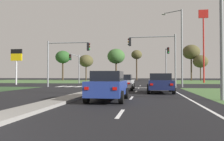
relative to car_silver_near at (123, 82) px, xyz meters
The scene contains 34 objects.
ground_plane 11.57m from the car_silver_near, 100.84° to the left, with size 200.00×200.00×0.00m, color black.
grass_verge_far_left 45.29m from the car_silver_near, 127.67° to the left, with size 35.00×35.00×0.01m, color #476B38.
median_island_near 7.99m from the car_silver_near, 105.83° to the right, with size 1.20×22.00×0.14m, color gray.
median_island_far 36.41m from the car_silver_near, 93.42° to the left, with size 1.20×36.00×0.14m, color gray.
lane_dash_near 14.21m from the car_silver_near, 84.63° to the right, with size 0.14×2.00×0.01m, color silver.
lane_dash_second 8.27m from the car_silver_near, 80.72° to the right, with size 0.14×2.00×0.01m, color silver.
lane_dash_third 2.62m from the car_silver_near, 58.02° to the right, with size 0.14×2.00×0.01m, color silver.
lane_dash_fourth 4.16m from the car_silver_near, 71.07° to the left, with size 0.14×2.00×0.01m, color silver.
lane_dash_fifth 9.99m from the car_silver_near, 82.34° to the left, with size 0.14×2.00×0.01m, color silver.
edge_line_right 8.17m from the car_silver_near, 54.92° to the right, with size 0.14×24.00×0.01m, color silver.
stop_bar_near 4.70m from the car_silver_near, 69.43° to the left, with size 6.40×0.50×0.01m, color silver.
crosswalk_bar_near 10.57m from the car_silver_near, 144.39° to the left, with size 0.70×2.80×0.01m, color silver.
crosswalk_bar_second 9.66m from the car_silver_near, 140.40° to the left, with size 0.70×2.80×0.01m, color silver.
crosswalk_bar_third 8.81m from the car_silver_near, 135.61° to the left, with size 0.70×2.80×0.01m, color silver.
crosswalk_bar_fourth 8.03m from the car_silver_near, 129.84° to the left, with size 0.70×2.80×0.01m, color silver.
crosswalk_bar_fifth 7.35m from the car_silver_near, 122.90° to the left, with size 0.70×2.80×0.01m, color silver.
car_silver_near is the anchor object (origin of this frame).
car_navy_second 4.70m from the car_silver_near, 45.68° to the right, with size 2.06×4.39×1.54m.
car_blue_third 9.94m from the car_silver_near, 88.95° to the right, with size 1.94×4.18×1.60m.
car_beige_fourth 23.06m from the car_silver_near, 101.43° to the left, with size 1.96×4.37×1.61m.
traffic_signal_far_left 18.91m from the car_silver_near, 121.50° to the left, with size 0.32×5.20×5.08m.
traffic_signal_near_left 9.65m from the car_silver_near, 148.69° to the left, with size 5.41×0.32×5.62m.
traffic_signal_near_right 6.84m from the car_silver_near, 53.56° to the left, with size 5.48×0.32×6.09m.
traffic_signal_far_right 17.54m from the car_silver_near, 71.63° to the left, with size 0.32×4.58×5.96m.
street_lamp_second 9.96m from the car_silver_near, 46.00° to the left, with size 2.37×1.51×9.33m.
pedestrian_at_median 21.28m from the car_silver_near, 96.41° to the left, with size 0.34×0.34×1.66m.
fastfood_pole_sign 29.79m from the car_silver_near, 62.28° to the left, with size 1.80×0.40×14.25m.
fuel_price_totem 21.29m from the car_silver_near, 147.88° to the left, with size 1.80×0.24×5.51m.
treeline_near 50.33m from the car_silver_near, 117.07° to the left, with size 4.41×4.41×8.89m.
treeline_second 48.66m from the car_silver_near, 109.16° to the left, with size 4.31×4.31×7.70m.
treeline_third 48.10m from the car_silver_near, 98.41° to the left, with size 5.26×5.26×9.52m.
treeline_fourth 48.58m from the car_silver_near, 91.02° to the left, with size 3.21×3.21×9.13m.
treeline_fifth 49.64m from the car_silver_near, 69.70° to the left, with size 4.16×4.16×7.20m.
treeline_sixth 50.45m from the car_silver_near, 72.66° to the left, with size 4.96×4.96×10.37m.
Camera 1 is at (4.46, -3.75, 1.35)m, focal length 37.50 mm.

